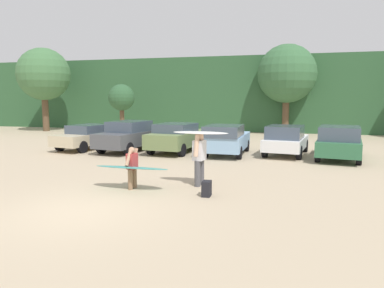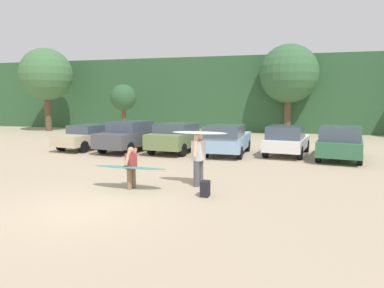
{
  "view_description": "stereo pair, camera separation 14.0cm",
  "coord_description": "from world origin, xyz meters",
  "views": [
    {
      "loc": [
        4.98,
        -7.8,
        2.82
      ],
      "look_at": [
        1.26,
        6.17,
        0.98
      ],
      "focal_mm": 33.7,
      "sensor_mm": 36.0,
      "label": 1
    },
    {
      "loc": [
        5.11,
        -7.76,
        2.82
      ],
      "look_at": [
        1.26,
        6.17,
        0.98
      ],
      "focal_mm": 33.7,
      "sensor_mm": 36.0,
      "label": 2
    }
  ],
  "objects": [
    {
      "name": "hillside_ridge",
      "position": [
        0.0,
        28.31,
        3.15
      ],
      "size": [
        108.0,
        12.0,
        6.3
      ],
      "primitive_type": "cube",
      "color": "#2D5633",
      "rests_on": "ground_plane"
    },
    {
      "name": "ground_plane",
      "position": [
        0.0,
        0.0,
        0.0
      ],
      "size": [
        120.0,
        120.0,
        0.0
      ],
      "primitive_type": "plane",
      "color": "tan"
    },
    {
      "name": "backpack_dropped",
      "position": [
        2.78,
        2.1,
        0.22
      ],
      "size": [
        0.24,
        0.34,
        0.45
      ],
      "color": "black",
      "rests_on": "ground_plane"
    },
    {
      "name": "parked_car_sky_blue",
      "position": [
        2.06,
        9.79,
        0.8
      ],
      "size": [
        1.9,
        4.08,
        1.53
      ],
      "rotation": [
        0.0,
        0.0,
        1.55
      ],
      "color": "#84ADD1",
      "rests_on": "ground_plane"
    },
    {
      "name": "person_adult",
      "position": [
        2.26,
        3.32,
        0.99
      ],
      "size": [
        0.39,
        0.79,
        1.75
      ],
      "rotation": [
        0.0,
        0.0,
        2.97
      ],
      "color": "#4C4C51",
      "rests_on": "ground_plane"
    },
    {
      "name": "person_child",
      "position": [
        0.34,
        2.36,
        0.75
      ],
      "size": [
        0.29,
        0.67,
        1.32
      ],
      "rotation": [
        0.0,
        0.0,
        2.97
      ],
      "color": "#8C6B4C",
      "rests_on": "ground_plane"
    },
    {
      "name": "tree_center_left",
      "position": [
        4.79,
        21.61,
        4.69
      ],
      "size": [
        4.55,
        4.55,
        6.99
      ],
      "color": "brown",
      "rests_on": "ground_plane"
    },
    {
      "name": "parked_car_white",
      "position": [
        4.92,
        10.54,
        0.77
      ],
      "size": [
        2.31,
        4.13,
        1.49
      ],
      "rotation": [
        0.0,
        0.0,
        1.42
      ],
      "color": "white",
      "rests_on": "ground_plane"
    },
    {
      "name": "parked_car_dark_gray",
      "position": [
        -3.17,
        10.0,
        0.82
      ],
      "size": [
        2.47,
        4.91,
        1.61
      ],
      "rotation": [
        0.0,
        0.0,
        1.42
      ],
      "color": "#4C4F54",
      "rests_on": "ground_plane"
    },
    {
      "name": "tree_center",
      "position": [
        -7.8,
        18.51,
        2.83
      ],
      "size": [
        2.08,
        2.08,
        3.92
      ],
      "color": "brown",
      "rests_on": "ground_plane"
    },
    {
      "name": "parked_car_forest_green",
      "position": [
        7.31,
        9.87,
        0.8
      ],
      "size": [
        2.46,
        4.37,
        1.56
      ],
      "rotation": [
        0.0,
        0.0,
        1.42
      ],
      "color": "#2D6642",
      "rests_on": "ground_plane"
    },
    {
      "name": "tree_left",
      "position": [
        -15.21,
        18.97,
        4.81
      ],
      "size": [
        4.41,
        4.41,
        7.05
      ],
      "color": "brown",
      "rests_on": "ground_plane"
    },
    {
      "name": "parked_car_champagne",
      "position": [
        -5.76,
        10.1,
        0.71
      ],
      "size": [
        2.46,
        4.61,
        1.35
      ],
      "rotation": [
        0.0,
        0.0,
        1.39
      ],
      "color": "beige",
      "rests_on": "ground_plane"
    },
    {
      "name": "surfboard_white",
      "position": [
        2.32,
        3.18,
        1.74
      ],
      "size": [
        1.81,
        0.55,
        0.09
      ],
      "rotation": [
        0.0,
        0.0,
        3.11
      ],
      "color": "white"
    },
    {
      "name": "surfboard_teal",
      "position": [
        0.36,
        2.26,
        0.69
      ],
      "size": [
        2.4,
        0.7,
        0.17
      ],
      "rotation": [
        0.0,
        0.0,
        3.13
      ],
      "color": "teal"
    },
    {
      "name": "parked_car_olive_green",
      "position": [
        -0.62,
        10.23,
        0.8
      ],
      "size": [
        2.37,
        4.53,
        1.51
      ],
      "rotation": [
        0.0,
        0.0,
        1.45
      ],
      "color": "#6B7F4C",
      "rests_on": "ground_plane"
    }
  ]
}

